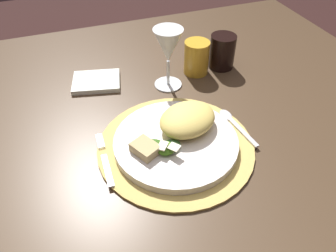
# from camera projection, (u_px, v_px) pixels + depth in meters

# --- Properties ---
(dining_table) EXTENTS (1.49, 1.10, 0.72)m
(dining_table) POSITION_uv_depth(u_px,v_px,m) (142.00, 148.00, 0.86)
(dining_table) COLOR #463322
(dining_table) RESTS_ON ground
(placemat) EXTENTS (0.34, 0.34, 0.01)m
(placemat) POSITION_uv_depth(u_px,v_px,m) (176.00, 146.00, 0.72)
(placemat) COLOR tan
(placemat) RESTS_ON dining_table
(dinner_plate) EXTENTS (0.27, 0.27, 0.02)m
(dinner_plate) POSITION_uv_depth(u_px,v_px,m) (176.00, 142.00, 0.71)
(dinner_plate) COLOR silver
(dinner_plate) RESTS_ON placemat
(pasta_serving) EXTENTS (0.17, 0.15, 0.05)m
(pasta_serving) POSITION_uv_depth(u_px,v_px,m) (187.00, 119.00, 0.72)
(pasta_serving) COLOR #E1C660
(pasta_serving) RESTS_ON dinner_plate
(salad_greens) EXTENTS (0.08, 0.07, 0.03)m
(salad_greens) POSITION_uv_depth(u_px,v_px,m) (164.00, 147.00, 0.68)
(salad_greens) COLOR #31571A
(salad_greens) RESTS_ON dinner_plate
(bread_piece) EXTENTS (0.06, 0.07, 0.02)m
(bread_piece) POSITION_uv_depth(u_px,v_px,m) (145.00, 148.00, 0.67)
(bread_piece) COLOR tan
(bread_piece) RESTS_ON dinner_plate
(fork) EXTENTS (0.02, 0.16, 0.00)m
(fork) POSITION_uv_depth(u_px,v_px,m) (105.00, 161.00, 0.68)
(fork) COLOR silver
(fork) RESTS_ON placemat
(spoon) EXTENTS (0.03, 0.14, 0.01)m
(spoon) POSITION_uv_depth(u_px,v_px,m) (232.00, 121.00, 0.77)
(spoon) COLOR silver
(spoon) RESTS_ON placemat
(napkin) EXTENTS (0.15, 0.13, 0.01)m
(napkin) POSITION_uv_depth(u_px,v_px,m) (96.00, 82.00, 0.90)
(napkin) COLOR white
(napkin) RESTS_ON dining_table
(wine_glass) EXTENTS (0.08, 0.08, 0.16)m
(wine_glass) POSITION_uv_depth(u_px,v_px,m) (168.00, 48.00, 0.82)
(wine_glass) COLOR silver
(wine_glass) RESTS_ON dining_table
(amber_tumbler) EXTENTS (0.07, 0.07, 0.09)m
(amber_tumbler) POSITION_uv_depth(u_px,v_px,m) (196.00, 57.00, 0.92)
(amber_tumbler) COLOR gold
(amber_tumbler) RESTS_ON dining_table
(dark_tumbler) EXTENTS (0.07, 0.07, 0.10)m
(dark_tumbler) POSITION_uv_depth(u_px,v_px,m) (222.00, 52.00, 0.94)
(dark_tumbler) COLOR black
(dark_tumbler) RESTS_ON dining_table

